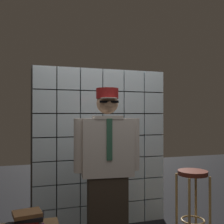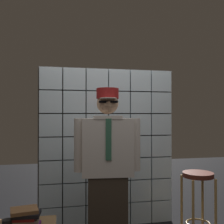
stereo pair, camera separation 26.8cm
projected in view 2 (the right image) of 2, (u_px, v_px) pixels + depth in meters
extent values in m
cube|color=silver|center=(50.00, 219.00, 3.35)|extent=(0.28, 0.08, 0.28)
cube|color=silver|center=(74.00, 217.00, 3.41)|extent=(0.28, 0.08, 0.28)
cube|color=silver|center=(97.00, 215.00, 3.47)|extent=(0.28, 0.08, 0.28)
cube|color=silver|center=(119.00, 214.00, 3.53)|extent=(0.28, 0.08, 0.28)
cube|color=silver|center=(140.00, 212.00, 3.59)|extent=(0.28, 0.08, 0.28)
cube|color=silver|center=(161.00, 210.00, 3.65)|extent=(0.28, 0.08, 0.28)
cube|color=silver|center=(51.00, 195.00, 3.36)|extent=(0.28, 0.08, 0.28)
cube|color=silver|center=(74.00, 194.00, 3.41)|extent=(0.28, 0.08, 0.28)
cube|color=silver|center=(97.00, 193.00, 3.47)|extent=(0.28, 0.08, 0.28)
cube|color=silver|center=(119.00, 191.00, 3.53)|extent=(0.28, 0.08, 0.28)
cube|color=silver|center=(140.00, 190.00, 3.59)|extent=(0.28, 0.08, 0.28)
cube|color=silver|center=(161.00, 189.00, 3.65)|extent=(0.28, 0.08, 0.28)
cube|color=silver|center=(51.00, 172.00, 3.36)|extent=(0.28, 0.08, 0.28)
cube|color=silver|center=(74.00, 171.00, 3.42)|extent=(0.28, 0.08, 0.28)
cube|color=silver|center=(97.00, 170.00, 3.48)|extent=(0.28, 0.08, 0.28)
cube|color=silver|center=(119.00, 169.00, 3.54)|extent=(0.28, 0.08, 0.28)
cube|color=silver|center=(140.00, 168.00, 3.60)|extent=(0.28, 0.08, 0.28)
cube|color=silver|center=(161.00, 167.00, 3.66)|extent=(0.28, 0.08, 0.28)
cube|color=silver|center=(51.00, 149.00, 3.36)|extent=(0.28, 0.08, 0.28)
cube|color=silver|center=(74.00, 148.00, 3.42)|extent=(0.28, 0.08, 0.28)
cube|color=silver|center=(97.00, 147.00, 3.48)|extent=(0.28, 0.08, 0.28)
cube|color=silver|center=(119.00, 147.00, 3.54)|extent=(0.28, 0.08, 0.28)
cube|color=silver|center=(140.00, 146.00, 3.60)|extent=(0.28, 0.08, 0.28)
cube|color=silver|center=(161.00, 146.00, 3.66)|extent=(0.28, 0.08, 0.28)
cube|color=silver|center=(51.00, 125.00, 3.36)|extent=(0.28, 0.08, 0.28)
cube|color=silver|center=(74.00, 125.00, 3.42)|extent=(0.28, 0.08, 0.28)
cube|color=silver|center=(97.00, 125.00, 3.48)|extent=(0.28, 0.08, 0.28)
cube|color=silver|center=(119.00, 125.00, 3.54)|extent=(0.28, 0.08, 0.28)
cube|color=silver|center=(140.00, 124.00, 3.60)|extent=(0.28, 0.08, 0.28)
cube|color=silver|center=(161.00, 124.00, 3.66)|extent=(0.28, 0.08, 0.28)
cube|color=silver|center=(51.00, 102.00, 3.37)|extent=(0.28, 0.08, 0.28)
cube|color=silver|center=(74.00, 102.00, 3.43)|extent=(0.28, 0.08, 0.28)
cube|color=silver|center=(97.00, 102.00, 3.49)|extent=(0.28, 0.08, 0.28)
cube|color=silver|center=(119.00, 102.00, 3.55)|extent=(0.28, 0.08, 0.28)
cube|color=silver|center=(140.00, 103.00, 3.61)|extent=(0.28, 0.08, 0.28)
cube|color=silver|center=(161.00, 103.00, 3.67)|extent=(0.28, 0.08, 0.28)
cube|color=silver|center=(51.00, 79.00, 3.37)|extent=(0.28, 0.08, 0.28)
cube|color=silver|center=(74.00, 79.00, 3.43)|extent=(0.28, 0.08, 0.28)
cube|color=silver|center=(97.00, 80.00, 3.49)|extent=(0.28, 0.08, 0.28)
cube|color=silver|center=(119.00, 80.00, 3.55)|extent=(0.28, 0.08, 0.28)
cube|color=silver|center=(140.00, 81.00, 3.61)|extent=(0.28, 0.08, 0.28)
cube|color=silver|center=(161.00, 81.00, 3.67)|extent=(0.28, 0.08, 0.28)
cube|color=#38332D|center=(107.00, 147.00, 3.56)|extent=(1.80, 0.02, 2.10)
cube|color=#382D23|center=(108.00, 216.00, 2.72)|extent=(0.42, 0.24, 0.83)
cube|color=silver|center=(108.00, 147.00, 2.73)|extent=(0.54, 0.28, 0.59)
cube|color=#33664C|center=(109.00, 139.00, 2.62)|extent=(0.06, 0.02, 0.41)
cube|color=silver|center=(108.00, 117.00, 2.74)|extent=(0.31, 0.26, 0.04)
sphere|color=tan|center=(108.00, 103.00, 2.74)|extent=(0.22, 0.22, 0.22)
ellipsoid|color=black|center=(108.00, 107.00, 2.69)|extent=(0.15, 0.09, 0.10)
cube|color=black|center=(108.00, 102.00, 2.63)|extent=(0.19, 0.03, 0.02)
cylinder|color=white|center=(108.00, 98.00, 2.65)|extent=(0.18, 0.18, 0.01)
cylinder|color=maroon|center=(108.00, 94.00, 2.74)|extent=(0.23, 0.23, 0.11)
cylinder|color=silver|center=(135.00, 144.00, 2.76)|extent=(0.11, 0.11, 0.54)
cylinder|color=silver|center=(79.00, 145.00, 2.70)|extent=(0.11, 0.11, 0.54)
cylinder|color=#592319|center=(198.00, 175.00, 2.97)|extent=(0.34, 0.34, 0.05)
torus|color=tan|center=(198.00, 223.00, 2.96)|extent=(0.27, 0.27, 0.02)
cylinder|color=tan|center=(193.00, 216.00, 2.81)|extent=(0.03, 0.03, 0.76)
cylinder|color=tan|center=(216.00, 215.00, 2.86)|extent=(0.03, 0.03, 0.76)
cylinder|color=tan|center=(182.00, 208.00, 3.07)|extent=(0.03, 0.03, 0.76)
cylinder|color=tan|center=(203.00, 206.00, 3.12)|extent=(0.03, 0.03, 0.76)
cube|color=gray|center=(26.00, 221.00, 2.27)|extent=(0.21, 0.13, 0.04)
cube|color=maroon|center=(24.00, 218.00, 2.26)|extent=(0.20, 0.15, 0.03)
cube|color=black|center=(27.00, 214.00, 2.26)|extent=(0.24, 0.18, 0.03)
cube|color=brown|center=(24.00, 210.00, 2.26)|extent=(0.25, 0.21, 0.03)
torus|color=black|center=(14.00, 224.00, 2.20)|extent=(0.06, 0.01, 0.06)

